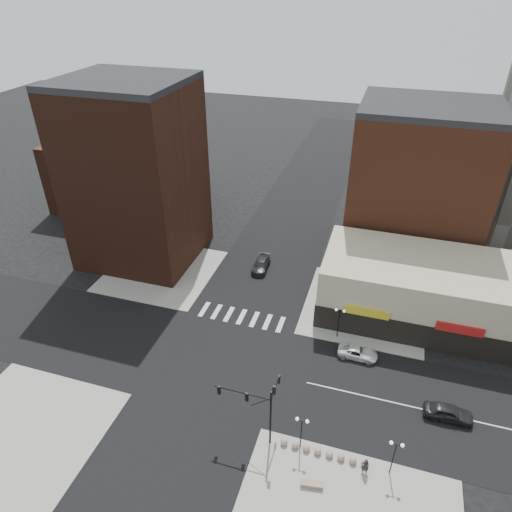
% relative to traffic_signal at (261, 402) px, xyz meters
% --- Properties ---
extents(ground, '(240.00, 240.00, 0.00)m').
position_rel_traffic_signal_xyz_m(ground, '(-7.24, 7.83, -4.96)').
color(ground, black).
rests_on(ground, ground).
extents(road_ew, '(200.00, 14.00, 0.02)m').
position_rel_traffic_signal_xyz_m(road_ew, '(-7.24, 7.83, -4.95)').
color(road_ew, black).
rests_on(road_ew, ground).
extents(road_ns, '(14.00, 200.00, 0.02)m').
position_rel_traffic_signal_xyz_m(road_ns, '(-7.24, 7.83, -4.95)').
color(road_ns, black).
rests_on(road_ns, ground).
extents(sidewalk_nw, '(15.00, 15.00, 0.12)m').
position_rel_traffic_signal_xyz_m(sidewalk_nw, '(-21.74, 22.33, -4.90)').
color(sidewalk_nw, gray).
rests_on(sidewalk_nw, ground).
extents(sidewalk_ne, '(15.00, 15.00, 0.12)m').
position_rel_traffic_signal_xyz_m(sidewalk_ne, '(7.26, 22.33, -4.90)').
color(sidewalk_ne, gray).
rests_on(sidewalk_ne, ground).
extents(sidewalk_sw, '(15.00, 15.00, 0.12)m').
position_rel_traffic_signal_xyz_m(sidewalk_sw, '(-21.74, -6.67, -4.90)').
color(sidewalk_sw, gray).
rests_on(sidewalk_sw, ground).
extents(building_nw, '(16.00, 15.00, 25.00)m').
position_rel_traffic_signal_xyz_m(building_nw, '(-26.24, 26.33, 7.54)').
color(building_nw, '#3C1D13').
rests_on(building_nw, ground).
extents(building_nw_low, '(20.00, 18.00, 12.00)m').
position_rel_traffic_signal_xyz_m(building_nw_low, '(-39.24, 41.83, 1.04)').
color(building_nw_low, '#3C1D13').
rests_on(building_nw_low, ground).
extents(building_ne_midrise, '(18.00, 15.00, 22.00)m').
position_rel_traffic_signal_xyz_m(building_ne_midrise, '(11.76, 37.33, 6.04)').
color(building_ne_midrise, brown).
rests_on(building_ne_midrise, ground).
extents(building_ne_row, '(24.20, 12.20, 8.00)m').
position_rel_traffic_signal_xyz_m(building_ne_row, '(13.76, 22.83, -1.66)').
color(building_ne_row, '#B3AB8E').
rests_on(building_ne_row, ground).
extents(traffic_signal, '(5.59, 3.09, 7.77)m').
position_rel_traffic_signal_xyz_m(traffic_signal, '(0.00, 0.00, 0.00)').
color(traffic_signal, black).
rests_on(traffic_signal, ground).
extents(street_lamp_se_a, '(1.22, 0.32, 4.16)m').
position_rel_traffic_signal_xyz_m(street_lamp_se_a, '(3.76, -0.17, -1.67)').
color(street_lamp_se_a, black).
rests_on(street_lamp_se_a, sidewalk_se).
extents(street_lamp_se_b, '(1.22, 0.32, 4.16)m').
position_rel_traffic_signal_xyz_m(street_lamp_se_b, '(11.76, -0.17, -1.67)').
color(street_lamp_se_b, black).
rests_on(street_lamp_se_b, sidewalk_se).
extents(street_lamp_ne, '(1.22, 0.32, 4.16)m').
position_rel_traffic_signal_xyz_m(street_lamp_ne, '(4.76, 15.83, -1.67)').
color(street_lamp_ne, black).
rests_on(street_lamp_ne, sidewalk_ne).
extents(bollard_row, '(8.01, 0.66, 0.66)m').
position_rel_traffic_signal_xyz_m(bollard_row, '(5.94, -0.17, -4.51)').
color(bollard_row, gray).
rests_on(bollard_row, sidewalk_se).
extents(white_suv, '(4.45, 2.08, 1.23)m').
position_rel_traffic_signal_xyz_m(white_suv, '(7.47, 13.30, -4.35)').
color(white_suv, silver).
rests_on(white_suv, ground).
extents(dark_sedan_east, '(4.69, 1.97, 1.59)m').
position_rel_traffic_signal_xyz_m(dark_sedan_east, '(16.85, 7.48, -4.17)').
color(dark_sedan_east, black).
rests_on(dark_sedan_east, ground).
extents(dark_sedan_north, '(2.31, 5.15, 1.46)m').
position_rel_traffic_signal_xyz_m(dark_sedan_north, '(-8.07, 27.13, -4.23)').
color(dark_sedan_north, black).
rests_on(dark_sedan_north, ground).
extents(pedestrian, '(0.65, 0.43, 1.79)m').
position_rel_traffic_signal_xyz_m(pedestrian, '(9.63, -0.78, -3.95)').
color(pedestrian, black).
rests_on(pedestrian, sidewalk_se).
extents(stone_bench, '(1.99, 0.86, 0.45)m').
position_rel_traffic_signal_xyz_m(stone_bench, '(5.49, -3.39, -4.60)').
color(stone_bench, gray).
rests_on(stone_bench, sidewalk_se).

